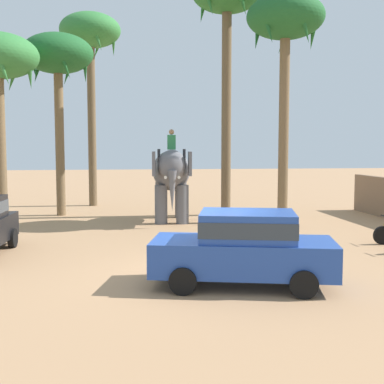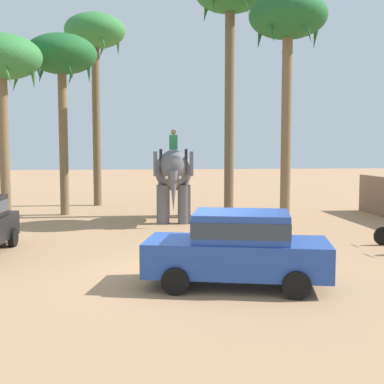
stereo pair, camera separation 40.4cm
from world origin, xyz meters
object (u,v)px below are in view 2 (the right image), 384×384
at_px(palm_tree_near_hut, 230,3).
at_px(palm_tree_far_back, 62,59).
at_px(palm_tree_left_of_road, 95,38).
at_px(palm_tree_leaning_seaward, 1,62).
at_px(car_sedan_foreground, 238,246).
at_px(palm_tree_behind_elephant, 288,24).
at_px(elephant_with_mahout, 174,175).

height_order(palm_tree_near_hut, palm_tree_far_back, palm_tree_near_hut).
bearing_deg(palm_tree_far_back, palm_tree_left_of_road, 71.91).
distance_m(palm_tree_near_hut, palm_tree_left_of_road, 7.93).
bearing_deg(palm_tree_leaning_seaward, palm_tree_near_hut, 10.43).
bearing_deg(palm_tree_left_of_road, palm_tree_leaning_seaward, -116.53).
xyz_separation_m(car_sedan_foreground, palm_tree_behind_elephant, (3.92, 9.44, 7.22)).
height_order(car_sedan_foreground, palm_tree_left_of_road, palm_tree_left_of_road).
bearing_deg(palm_tree_left_of_road, palm_tree_far_back, -108.09).
distance_m(car_sedan_foreground, palm_tree_near_hut, 14.84).
relative_size(elephant_with_mahout, palm_tree_behind_elephant, 0.42).
xyz_separation_m(palm_tree_near_hut, palm_tree_leaning_seaward, (-9.58, -1.76, -3.06)).
distance_m(elephant_with_mahout, palm_tree_near_hut, 8.25).
relative_size(palm_tree_behind_elephant, palm_tree_left_of_road, 0.92).
bearing_deg(elephant_with_mahout, palm_tree_leaning_seaward, -179.20).
bearing_deg(palm_tree_left_of_road, elephant_with_mahout, -59.81).
bearing_deg(palm_tree_near_hut, car_sedan_foreground, -99.43).
bearing_deg(palm_tree_behind_elephant, palm_tree_near_hut, 128.74).
relative_size(elephant_with_mahout, palm_tree_far_back, 0.47).
distance_m(palm_tree_left_of_road, palm_tree_leaning_seaward, 7.54).
height_order(palm_tree_behind_elephant, palm_tree_leaning_seaward, palm_tree_behind_elephant).
xyz_separation_m(palm_tree_behind_elephant, palm_tree_near_hut, (-1.95, 2.43, 1.46)).
distance_m(car_sedan_foreground, palm_tree_far_back, 15.28).
relative_size(palm_tree_left_of_road, palm_tree_leaning_seaward, 1.33).
relative_size(car_sedan_foreground, palm_tree_behind_elephant, 0.47).
height_order(car_sedan_foreground, palm_tree_leaning_seaward, palm_tree_leaning_seaward).
xyz_separation_m(elephant_with_mahout, palm_tree_near_hut, (2.69, 1.67, 7.62)).
relative_size(palm_tree_near_hut, palm_tree_left_of_road, 1.08).
height_order(palm_tree_left_of_road, palm_tree_far_back, palm_tree_left_of_road).
xyz_separation_m(car_sedan_foreground, palm_tree_far_back, (-5.63, 12.78, 6.20)).
bearing_deg(palm_tree_leaning_seaward, palm_tree_left_of_road, 63.47).
height_order(car_sedan_foreground, palm_tree_behind_elephant, palm_tree_behind_elephant).
height_order(palm_tree_left_of_road, palm_tree_leaning_seaward, palm_tree_left_of_road).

